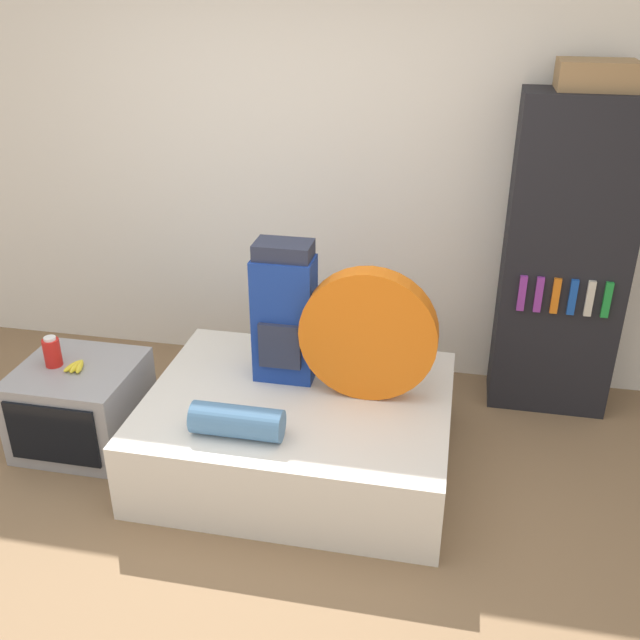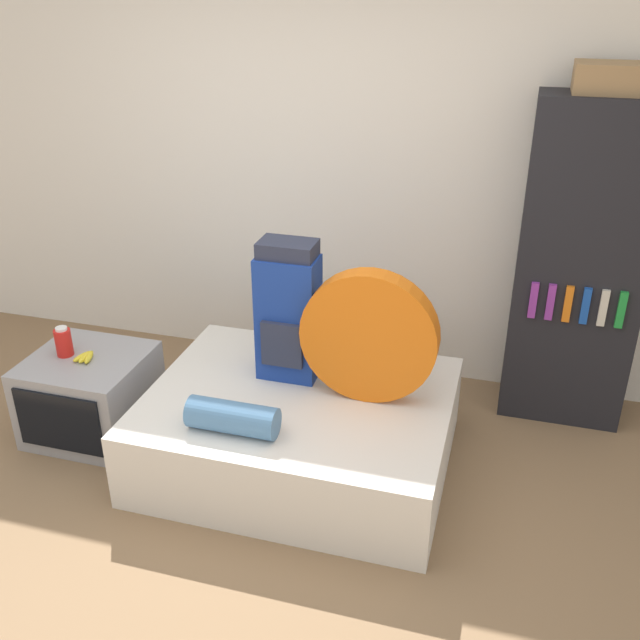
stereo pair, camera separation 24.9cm
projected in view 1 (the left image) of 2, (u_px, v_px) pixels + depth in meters
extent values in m
plane|color=#846647|center=(214.00, 568.00, 3.18)|extent=(16.00, 16.00, 0.00)
cube|color=white|center=(307.00, 170.00, 4.34)|extent=(8.00, 0.05, 2.60)
cube|color=silver|center=(299.00, 429.00, 3.78)|extent=(1.56, 1.25, 0.42)
cube|color=navy|center=(285.00, 319.00, 3.72)|extent=(0.32, 0.20, 0.68)
cube|color=#282D42|center=(283.00, 250.00, 3.56)|extent=(0.29, 0.19, 0.08)
cube|color=#282D42|center=(280.00, 346.00, 3.67)|extent=(0.22, 0.03, 0.24)
cylinder|color=orange|center=(368.00, 335.00, 3.55)|extent=(0.69, 0.12, 0.69)
cylinder|color=teal|center=(237.00, 421.00, 3.34)|extent=(0.44, 0.16, 0.16)
cube|color=#939399|center=(82.00, 405.00, 3.94)|extent=(0.63, 0.60, 0.48)
cube|color=black|center=(52.00, 435.00, 3.66)|extent=(0.50, 0.02, 0.34)
cylinder|color=red|center=(52.00, 353.00, 3.82)|extent=(0.09, 0.09, 0.15)
cylinder|color=white|center=(50.00, 339.00, 3.78)|extent=(0.06, 0.06, 0.02)
ellipsoid|color=yellow|center=(73.00, 366.00, 3.81)|extent=(0.07, 0.14, 0.03)
ellipsoid|color=yellow|center=(76.00, 366.00, 3.81)|extent=(0.03, 0.13, 0.03)
ellipsoid|color=yellow|center=(80.00, 367.00, 3.81)|extent=(0.07, 0.14, 0.03)
cube|color=black|center=(565.00, 260.00, 4.02)|extent=(0.68, 0.33, 1.85)
cube|color=purple|center=(522.00, 293.00, 3.97)|extent=(0.04, 0.02, 0.21)
cube|color=purple|center=(539.00, 295.00, 3.95)|extent=(0.04, 0.02, 0.21)
cube|color=orange|center=(556.00, 296.00, 3.94)|extent=(0.04, 0.02, 0.21)
cube|color=#194CB2|center=(573.00, 297.00, 3.92)|extent=(0.04, 0.02, 0.21)
cube|color=beige|center=(590.00, 299.00, 3.91)|extent=(0.04, 0.02, 0.21)
cube|color=#1E8E38|center=(607.00, 300.00, 3.89)|extent=(0.04, 0.02, 0.21)
cube|color=#99754C|center=(597.00, 75.00, 3.60)|extent=(0.39, 0.28, 0.15)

